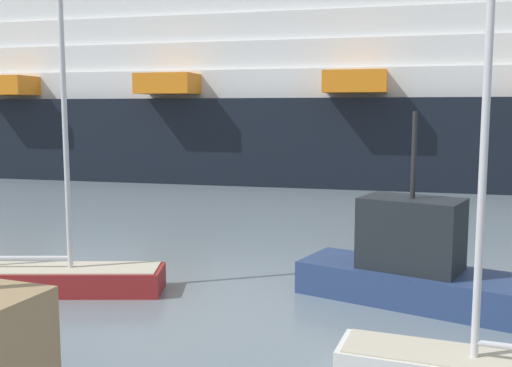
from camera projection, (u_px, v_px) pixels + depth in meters
name	position (u px, v px, depth m)	size (l,w,h in m)	color
sailboat_0	(54.00, 276.00, 19.12)	(7.21, 3.28, 9.94)	maroon
fishing_boat_3	(418.00, 266.00, 18.04)	(7.88, 4.70, 5.84)	navy
cruise_ship	(280.00, 97.00, 52.53)	(122.77, 19.91, 21.71)	black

